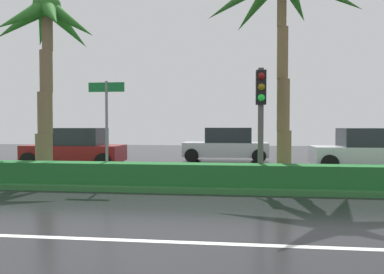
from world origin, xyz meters
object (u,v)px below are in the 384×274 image
(palm_tree_centre_left, at_px, (281,1))
(street_name_sign, at_px, (107,117))
(palm_tree_mid_left, at_px, (46,37))
(traffic_signal_median_right, at_px, (261,104))
(car_in_traffic_second, at_px, (226,145))
(car_in_traffic_third, at_px, (367,150))
(car_in_traffic_leading, at_px, (75,148))

(palm_tree_centre_left, distance_m, street_name_sign, 6.19)
(palm_tree_centre_left, relative_size, street_name_sign, 2.22)
(palm_tree_mid_left, relative_size, palm_tree_centre_left, 0.92)
(traffic_signal_median_right, bearing_deg, palm_tree_centre_left, 43.80)
(car_in_traffic_second, relative_size, car_in_traffic_third, 1.00)
(palm_tree_mid_left, distance_m, car_in_traffic_leading, 5.52)
(traffic_signal_median_right, distance_m, car_in_traffic_third, 7.24)
(car_in_traffic_leading, xyz_separation_m, car_in_traffic_second, (6.61, 3.38, 0.00))
(street_name_sign, distance_m, car_in_traffic_second, 9.05)
(traffic_signal_median_right, bearing_deg, car_in_traffic_second, 97.87)
(car_in_traffic_second, bearing_deg, car_in_traffic_leading, 27.05)
(street_name_sign, xyz_separation_m, car_in_traffic_leading, (-3.23, 4.93, -1.25))
(palm_tree_mid_left, relative_size, traffic_signal_median_right, 1.87)
(palm_tree_mid_left, height_order, car_in_traffic_third, palm_tree_mid_left)
(traffic_signal_median_right, distance_m, street_name_sign, 4.55)
(street_name_sign, height_order, car_in_traffic_third, street_name_sign)
(palm_tree_centre_left, height_order, car_in_traffic_second, palm_tree_centre_left)
(palm_tree_mid_left, bearing_deg, street_name_sign, -24.99)
(street_name_sign, height_order, car_in_traffic_leading, street_name_sign)
(traffic_signal_median_right, relative_size, car_in_traffic_leading, 0.77)
(palm_tree_centre_left, bearing_deg, car_in_traffic_third, 48.96)
(car_in_traffic_third, bearing_deg, palm_tree_centre_left, 48.96)
(traffic_signal_median_right, bearing_deg, street_name_sign, 179.08)
(traffic_signal_median_right, height_order, street_name_sign, traffic_signal_median_right)
(palm_tree_centre_left, relative_size, car_in_traffic_third, 1.55)
(car_in_traffic_second, height_order, car_in_traffic_third, same)
(palm_tree_centre_left, height_order, car_in_traffic_third, palm_tree_centre_left)
(car_in_traffic_second, distance_m, car_in_traffic_third, 6.62)
(traffic_signal_median_right, height_order, car_in_traffic_leading, traffic_signal_median_right)
(palm_tree_centre_left, bearing_deg, palm_tree_mid_left, 175.17)
(car_in_traffic_leading, bearing_deg, palm_tree_mid_left, 100.94)
(traffic_signal_median_right, xyz_separation_m, car_in_traffic_leading, (-7.77, 5.00, -1.60))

